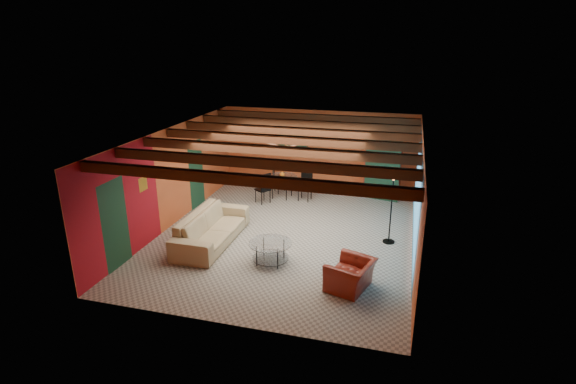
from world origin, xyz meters
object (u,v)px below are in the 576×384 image
(potted_plant, at_px, (385,133))
(armoire, at_px, (383,169))
(sofa, at_px, (212,228))
(floor_lamp, at_px, (391,208))
(vase, at_px, (282,165))
(armchair, at_px, (350,275))
(dining_table, at_px, (282,183))
(coffee_table, at_px, (270,252))

(potted_plant, bearing_deg, armoire, 0.00)
(sofa, distance_m, potted_plant, 6.27)
(sofa, relative_size, potted_plant, 5.30)
(floor_lamp, height_order, vase, floor_lamp)
(armchair, distance_m, armoire, 5.90)
(dining_table, relative_size, armoire, 1.02)
(armoire, height_order, vase, armoire)
(potted_plant, distance_m, vase, 3.40)
(coffee_table, xyz_separation_m, dining_table, (-0.96, 4.34, 0.24))
(coffee_table, xyz_separation_m, potted_plant, (2.15, 5.22, 1.88))
(floor_lamp, bearing_deg, coffee_table, -145.00)
(dining_table, height_order, floor_lamp, floor_lamp)
(armoire, bearing_deg, vase, -152.38)
(armchair, bearing_deg, dining_table, -132.50)
(dining_table, bearing_deg, coffee_table, -77.49)
(sofa, xyz_separation_m, armoire, (3.92, 4.57, 0.54))
(sofa, relative_size, coffee_table, 2.71)
(armchair, xyz_separation_m, armoire, (0.21, 5.86, 0.63))
(sofa, height_order, vase, vase)
(dining_table, bearing_deg, floor_lamp, -35.28)
(sofa, xyz_separation_m, potted_plant, (3.92, 4.57, 1.74))
(coffee_table, distance_m, armoire, 5.69)
(vase, bearing_deg, armchair, -59.74)
(potted_plant, xyz_separation_m, vase, (-3.11, -0.88, -1.05))
(armoire, relative_size, vase, 10.56)
(armoire, bearing_deg, floor_lamp, -70.75)
(sofa, xyz_separation_m, armchair, (3.71, -1.29, -0.08))
(coffee_table, distance_m, vase, 4.52)
(armchair, relative_size, potted_plant, 1.88)
(sofa, relative_size, floor_lamp, 1.44)
(sofa, height_order, potted_plant, potted_plant)
(armchair, height_order, coffee_table, armchair)
(sofa, bearing_deg, potted_plant, -40.74)
(sofa, distance_m, coffee_table, 1.88)
(sofa, bearing_deg, coffee_table, -110.30)
(sofa, bearing_deg, armchair, -109.33)
(coffee_table, bearing_deg, armchair, -18.26)
(floor_lamp, distance_m, potted_plant, 3.63)
(armchair, xyz_separation_m, dining_table, (-2.90, 4.98, 0.19))
(sofa, xyz_separation_m, floor_lamp, (4.36, 1.17, 0.54))
(potted_plant, bearing_deg, coffee_table, -112.39)
(potted_plant, bearing_deg, vase, -164.15)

